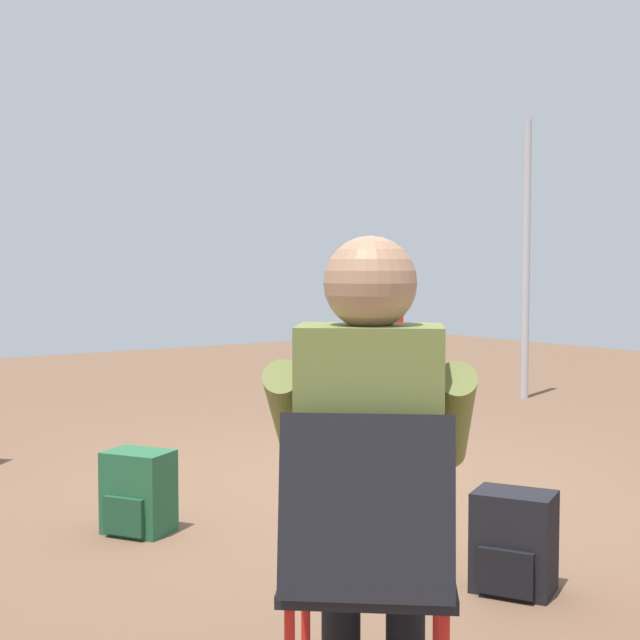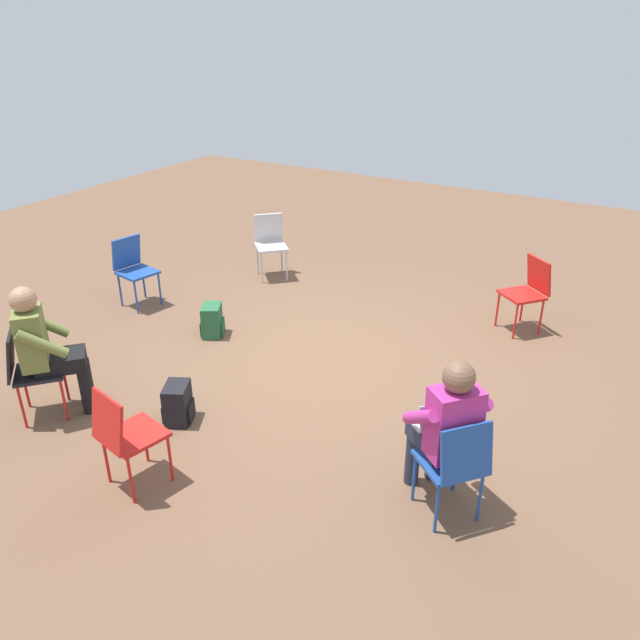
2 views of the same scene
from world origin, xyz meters
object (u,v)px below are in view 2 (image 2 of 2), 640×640
Objects in this scene: chair_west at (125,433)px; chair_northeast at (270,241)px; person_in_olive at (45,344)px; chair_northwest at (29,367)px; backpack_by_empty_chair at (212,322)px; chair_southeast at (528,289)px; person_with_laptop at (446,424)px; chair_north at (134,266)px; backpack_near_laptop_user at (178,405)px; chair_southwest at (455,462)px.

chair_northeast is at bearing 122.85° from chair_west.
chair_west is 0.69× the size of person_in_olive.
chair_northwest is 2.08m from backpack_by_empty_chair.
person_with_laptop is at bearing 132.88° from chair_southeast.
chair_north is at bearing 112.55° from person_with_laptop.
chair_northwest is at bearing 116.68° from backpack_near_laptop_user.
chair_north is 4.88m from chair_southwest.
chair_west is at bearing 55.10° from chair_north.
chair_southwest is at bearing 49.56° from person_in_olive.
chair_northwest is 0.26m from person_in_olive.
backpack_by_empty_chair is at bearing 121.28° from chair_northwest.
chair_southeast is 2.36× the size of backpack_by_empty_chair.
chair_southeast is 1.00× the size of chair_west.
chair_northeast is 2.36× the size of backpack_near_laptop_user.
chair_northeast is 0.69× the size of person_with_laptop.
backpack_near_laptop_user is (0.57, -1.14, -0.34)m from chair_northwest.
chair_southeast is at bearing -57.22° from backpack_by_empty_chair.
chair_southwest reaches higher than backpack_by_empty_chair.
chair_southeast reaches higher than backpack_by_empty_chair.
chair_northeast is 4.75m from person_with_laptop.
backpack_by_empty_chair is (-1.82, -0.45, -0.34)m from chair_northeast.
chair_north is at bearing 146.83° from chair_west.
chair_north is at bearing 155.31° from chair_northwest.
person_in_olive is at bearing 38.63° from chair_north.
chair_southwest is at bearing 34.81° from chair_west.
chair_northeast is 1.00× the size of chair_west.
person_with_laptop is 3.44× the size of backpack_near_laptop_user.
chair_northwest is (-3.84, -0.10, 0.00)m from chair_northeast.
backpack_by_empty_chair is (1.26, 3.15, -0.53)m from person_with_laptop.
backpack_near_laptop_user is (-3.36, 2.18, -0.34)m from chair_southeast.
chair_northeast is (-0.09, 3.42, 0.00)m from chair_southeast.
person_in_olive is at bearing 90.00° from chair_northwest.
chair_northwest is (-3.93, 3.32, 0.00)m from chair_southeast.
chair_southeast is 0.69× the size of person_in_olive.
chair_southwest reaches higher than backpack_near_laptop_user.
chair_southeast is 1.00× the size of chair_southwest.
person_in_olive reaches higher than chair_northwest.
person_in_olive is (0.13, -0.11, 0.20)m from chair_northwest.
chair_southeast is at bearing 43.70° from person_with_laptop.
chair_west reaches higher than backpack_near_laptop_user.
chair_west reaches higher than backpack_by_empty_chair.
chair_southwest is at bearing 135.01° from chair_southeast.
chair_southwest is at bearing 82.03° from chair_north.
person_in_olive is at bearing 172.76° from backpack_by_empty_chair.
person_with_laptop reaches higher than chair_north.
chair_southeast is 1.00× the size of chair_northeast.
chair_northwest is 0.69× the size of person_with_laptop.
chair_northeast is at bearing 89.89° from person_with_laptop.
chair_southeast is at bearing 45.83° from chair_southwest.
person_with_laptop is at bearing 51.69° from person_in_olive.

